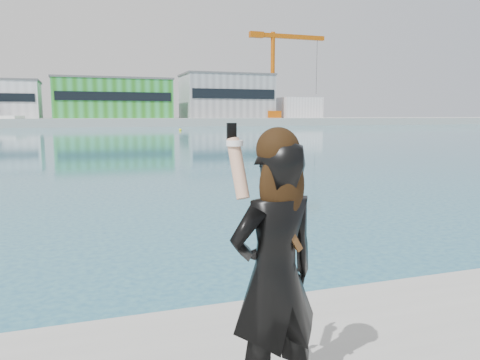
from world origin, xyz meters
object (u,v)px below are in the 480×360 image
object	(u,v)px
dock_crane	(277,72)
buoy_near	(286,131)
buoy_extra	(180,131)
woman	(275,269)

from	to	relation	value
dock_crane	buoy_near	distance (m)	56.37
buoy_extra	dock_crane	bearing A→B (deg)	48.68
dock_crane	buoy_extra	world-z (taller)	dock_crane
buoy_near	woman	bearing A→B (deg)	-114.65
dock_crane	woman	size ratio (longest dim) A/B	12.54
buoy_near	woman	world-z (taller)	woman
dock_crane	woman	world-z (taller)	dock_crane
buoy_extra	woman	xyz separation A→B (m)	(-16.15, -80.87, 1.77)
buoy_near	buoy_extra	size ratio (longest dim) A/B	1.00
dock_crane	buoy_near	bearing A→B (deg)	-111.45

